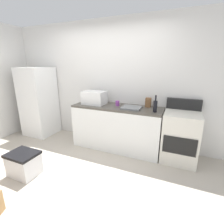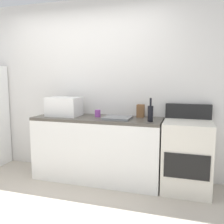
% 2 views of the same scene
% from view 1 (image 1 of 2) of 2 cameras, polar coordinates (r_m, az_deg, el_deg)
% --- Properties ---
extents(ground_plane, '(6.00, 6.00, 0.00)m').
position_cam_1_polar(ground_plane, '(2.84, -14.06, -21.10)').
color(ground_plane, '#B2A899').
extents(wall_back, '(5.00, 0.10, 2.60)m').
position_cam_1_polar(wall_back, '(3.63, -0.59, 9.87)').
color(wall_back, silver).
rests_on(wall_back, ground_plane).
extents(kitchen_counter, '(1.80, 0.60, 0.90)m').
position_cam_1_polar(kitchen_counter, '(3.41, 1.71, -5.32)').
color(kitchen_counter, white).
rests_on(kitchen_counter, ground_plane).
extents(refrigerator, '(0.68, 0.66, 1.64)m').
position_cam_1_polar(refrigerator, '(4.41, -24.17, 3.29)').
color(refrigerator, white).
rests_on(refrigerator, ground_plane).
extents(stove_oven, '(0.60, 0.61, 1.10)m').
position_cam_1_polar(stove_oven, '(3.21, 22.66, -7.76)').
color(stove_oven, silver).
rests_on(stove_oven, ground_plane).
extents(microwave, '(0.46, 0.34, 0.27)m').
position_cam_1_polar(microwave, '(3.46, -6.16, 5.00)').
color(microwave, white).
rests_on(microwave, kitchen_counter).
extents(sink_basin, '(0.36, 0.32, 0.03)m').
position_cam_1_polar(sink_basin, '(3.13, 6.81, 1.54)').
color(sink_basin, slate).
rests_on(sink_basin, kitchen_counter).
extents(wine_bottle, '(0.07, 0.07, 0.30)m').
position_cam_1_polar(wine_bottle, '(2.94, 14.84, 2.06)').
color(wine_bottle, black).
rests_on(wine_bottle, kitchen_counter).
extents(coffee_mug, '(0.08, 0.08, 0.10)m').
position_cam_1_polar(coffee_mug, '(3.30, 1.91, 3.04)').
color(coffee_mug, purple).
rests_on(coffee_mug, kitchen_counter).
extents(knife_block, '(0.10, 0.10, 0.18)m').
position_cam_1_polar(knife_block, '(3.27, 12.51, 3.27)').
color(knife_block, brown).
rests_on(knife_block, kitchen_counter).
extents(storage_bin, '(0.46, 0.36, 0.38)m').
position_cam_1_polar(storage_bin, '(3.06, -28.38, -15.56)').
color(storage_bin, silver).
rests_on(storage_bin, ground_plane).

